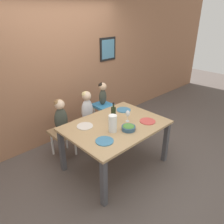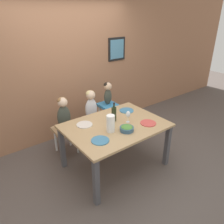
{
  "view_description": "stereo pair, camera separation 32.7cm",
  "coord_description": "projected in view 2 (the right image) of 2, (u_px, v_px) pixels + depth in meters",
  "views": [
    {
      "loc": [
        -2.04,
        -2.06,
        2.32
      ],
      "look_at": [
        0.0,
        0.08,
        0.93
      ],
      "focal_mm": 35.0,
      "sensor_mm": 36.0,
      "label": 1
    },
    {
      "loc": [
        -1.8,
        -2.27,
        2.32
      ],
      "look_at": [
        0.0,
        0.08,
        0.93
      ],
      "focal_mm": 35.0,
      "sensor_mm": 36.0,
      "label": 2
    }
  ],
  "objects": [
    {
      "name": "chair_far_left",
      "position": [
        66.0,
        132.0,
        3.78
      ],
      "size": [
        0.38,
        0.42,
        0.47
      ],
      "color": "silver",
      "rests_on": "ground_plane"
    },
    {
      "name": "wine_bottle",
      "position": [
        114.0,
        114.0,
        3.36
      ],
      "size": [
        0.08,
        0.08,
        0.3
      ],
      "color": "#232D19",
      "rests_on": "dining_table"
    },
    {
      "name": "paper_towel_roll",
      "position": [
        111.0,
        123.0,
        3.06
      ],
      "size": [
        0.12,
        0.12,
        0.25
      ],
      "color": "white",
      "rests_on": "dining_table"
    },
    {
      "name": "ground_plane",
      "position": [
        115.0,
        165.0,
        3.61
      ],
      "size": [
        14.0,
        14.0,
        0.0
      ],
      "primitive_type": "plane",
      "color": "#564C47"
    },
    {
      "name": "dinner_plate_back_right",
      "position": [
        127.0,
        110.0,
        3.74
      ],
      "size": [
        0.24,
        0.24,
        0.01
      ],
      "color": "teal",
      "rests_on": "dining_table"
    },
    {
      "name": "dinner_plate_front_left",
      "position": [
        100.0,
        140.0,
        2.88
      ],
      "size": [
        0.24,
        0.24,
        0.01
      ],
      "color": "teal",
      "rests_on": "dining_table"
    },
    {
      "name": "wine_glass_near",
      "position": [
        128.0,
        114.0,
        3.31
      ],
      "size": [
        0.07,
        0.07,
        0.18
      ],
      "color": "white",
      "rests_on": "dining_table"
    },
    {
      "name": "person_child_center",
      "position": [
        91.0,
        104.0,
        3.91
      ],
      "size": [
        0.23,
        0.17,
        0.57
      ],
      "color": "silver",
      "rests_on": "chair_far_center"
    },
    {
      "name": "wall_back",
      "position": [
        69.0,
        68.0,
        4.04
      ],
      "size": [
        10.0,
        0.09,
        2.7
      ],
      "color": "#9E6B4C",
      "rests_on": "ground_plane"
    },
    {
      "name": "salad_bowl_large",
      "position": [
        127.0,
        128.0,
        3.1
      ],
      "size": [
        0.2,
        0.2,
        0.08
      ],
      "color": "#335675",
      "rests_on": "dining_table"
    },
    {
      "name": "chair_right_highchair",
      "position": [
        108.0,
        111.0,
        4.22
      ],
      "size": [
        0.32,
        0.35,
        0.69
      ],
      "color": "silver",
      "rests_on": "ground_plane"
    },
    {
      "name": "person_child_left",
      "position": [
        63.0,
        112.0,
        3.62
      ],
      "size": [
        0.23,
        0.17,
        0.57
      ],
      "color": "#3D4238",
      "rests_on": "chair_far_left"
    },
    {
      "name": "chair_far_center",
      "position": [
        92.0,
        124.0,
        4.08
      ],
      "size": [
        0.38,
        0.42,
        0.47
      ],
      "color": "silver",
      "rests_on": "ground_plane"
    },
    {
      "name": "dinner_plate_back_left",
      "position": [
        85.0,
        125.0,
        3.28
      ],
      "size": [
        0.24,
        0.24,
        0.01
      ],
      "color": "silver",
      "rests_on": "dining_table"
    },
    {
      "name": "person_baby_right",
      "position": [
        108.0,
        91.0,
        4.05
      ],
      "size": [
        0.16,
        0.15,
        0.43
      ],
      "color": "#3D4238",
      "rests_on": "chair_right_highchair"
    },
    {
      "name": "dinner_plate_front_right",
      "position": [
        148.0,
        123.0,
        3.32
      ],
      "size": [
        0.24,
        0.24,
        0.01
      ],
      "color": "#D14C47",
      "rests_on": "dining_table"
    },
    {
      "name": "dining_table",
      "position": [
        115.0,
        130.0,
        3.33
      ],
      "size": [
        1.48,
        1.09,
        0.75
      ],
      "color": "tan",
      "rests_on": "ground_plane"
    }
  ]
}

